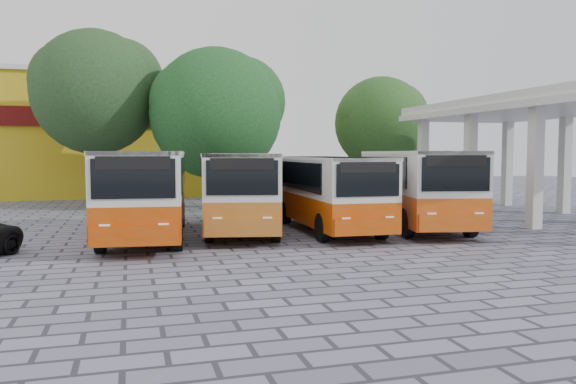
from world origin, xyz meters
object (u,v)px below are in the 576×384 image
object	(u,v)px
bus_far_left	(146,188)
bus_far_right	(415,183)
bus_centre_right	(329,188)
bus_centre_left	(243,186)

from	to	relation	value
bus_far_left	bus_far_right	xyz separation A→B (m)	(10.35, 0.05, 0.01)
bus_centre_right	bus_far_right	distance (m)	3.64
bus_far_left	bus_centre_left	size ratio (longest dim) A/B	1.00
bus_far_left	bus_far_right	bearing A→B (deg)	6.23
bus_far_right	bus_centre_right	bearing A→B (deg)	-169.22
bus_far_left	bus_centre_left	xyz separation A→B (m)	(3.58, 0.82, -0.04)
bus_centre_left	bus_far_right	distance (m)	6.82
bus_centre_left	bus_far_right	world-z (taller)	bus_far_right
bus_centre_left	bus_far_right	bearing A→B (deg)	5.18
bus_far_left	bus_far_right	size ratio (longest dim) A/B	0.98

